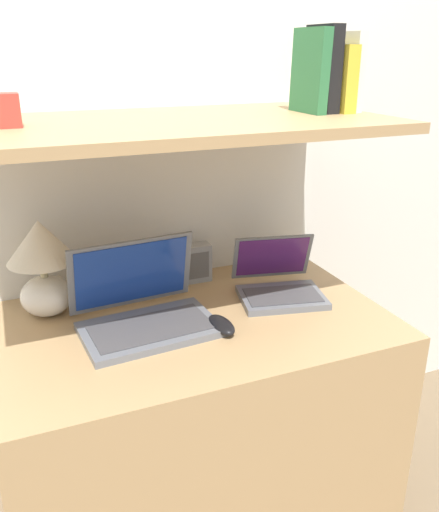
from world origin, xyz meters
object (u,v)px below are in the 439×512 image
at_px(computer_mouse, 221,325).
at_px(laptop_large, 144,310).
at_px(router_box, 192,263).
at_px(book_yellow, 336,79).
at_px(book_white, 347,72).
at_px(table_lamp, 43,261).
at_px(shelf_gadget, 3,111).
at_px(book_green, 310,71).
at_px(laptop_small, 279,284).
at_px(book_black, 323,69).

bearing_deg(computer_mouse, laptop_large, 149.82).
bearing_deg(router_box, book_yellow, -26.25).
bearing_deg(book_white, table_lamp, 171.92).
bearing_deg(router_box, shelf_gadget, -160.02).
bearing_deg(book_green, book_yellow, -0.00).
distance_m(laptop_small, computer_mouse, 0.30).
bearing_deg(book_black, book_green, 180.00).
relative_size(computer_mouse, book_yellow, 0.67).
distance_m(laptop_large, shelf_gadget, 0.63).
distance_m(laptop_small, book_black, 0.65).
distance_m(table_lamp, laptop_small, 0.72).
distance_m(computer_mouse, book_black, 0.78).
distance_m(table_lamp, shelf_gadget, 0.46).
bearing_deg(book_yellow, computer_mouse, -159.04).
bearing_deg(book_white, book_yellow, 180.00).
distance_m(laptop_large, computer_mouse, 0.22).
height_order(book_black, book_green, book_black).
relative_size(table_lamp, laptop_large, 0.74).
xyz_separation_m(computer_mouse, book_white, (0.47, 0.16, 0.65)).
relative_size(laptop_small, shelf_gadget, 3.92).
xyz_separation_m(table_lamp, book_white, (0.90, -0.13, 0.51)).
height_order(table_lamp, book_white, book_white).
relative_size(laptop_large, shelf_gadget, 4.97).
relative_size(laptop_large, book_white, 1.77).
distance_m(table_lamp, router_box, 0.49).
xyz_separation_m(book_white, shelf_gadget, (-0.95, 0.00, -0.07)).
xyz_separation_m(book_black, shelf_gadget, (-0.87, 0.00, -0.08)).
distance_m(router_box, book_black, 0.73).
distance_m(table_lamp, book_yellow, 1.00).
bearing_deg(table_lamp, book_white, -8.08).
height_order(laptop_large, book_white, book_white).
relative_size(book_black, book_green, 1.03).
distance_m(laptop_large, router_box, 0.34).
relative_size(laptop_small, router_box, 2.39).
bearing_deg(router_box, computer_mouse, -96.68).
relative_size(table_lamp, book_white, 1.32).
height_order(table_lamp, router_box, table_lamp).
relative_size(computer_mouse, book_green, 0.54).
bearing_deg(book_green, book_white, -0.00).
distance_m(laptop_small, router_box, 0.30).
bearing_deg(computer_mouse, router_box, 83.32).
height_order(laptop_large, computer_mouse, laptop_large).
relative_size(laptop_large, book_green, 1.69).
xyz_separation_m(book_yellow, book_green, (-0.09, 0.00, 0.02)).
height_order(table_lamp, laptop_small, table_lamp).
relative_size(router_box, book_black, 0.54).
bearing_deg(laptop_small, book_green, 13.29).
bearing_deg(laptop_small, computer_mouse, -150.70).
height_order(book_white, shelf_gadget, book_white).
distance_m(computer_mouse, router_box, 0.36).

